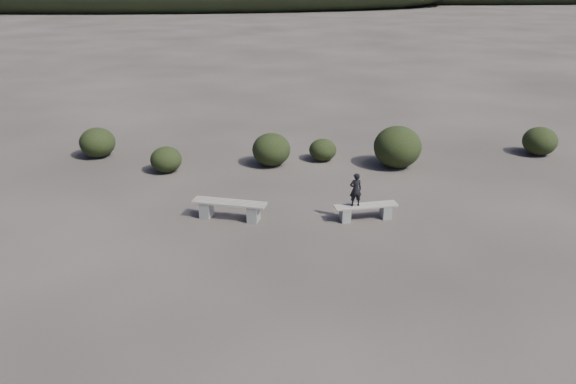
{
  "coord_description": "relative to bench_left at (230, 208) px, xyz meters",
  "views": [
    {
      "loc": [
        -0.59,
        -8.95,
        6.12
      ],
      "look_at": [
        -0.26,
        3.5,
        1.1
      ],
      "focal_mm": 35.0,
      "sensor_mm": 36.0,
      "label": 1
    }
  ],
  "objects": [
    {
      "name": "ground",
      "position": [
        1.75,
        -4.4,
        -0.29
      ],
      "size": [
        1200.0,
        1200.0,
        0.0
      ],
      "primitive_type": "plane",
      "color": "#2F2925",
      "rests_on": "ground"
    },
    {
      "name": "bench_left",
      "position": [
        0.0,
        0.0,
        0.0
      ],
      "size": [
        1.97,
        0.86,
        0.48
      ],
      "rotation": [
        0.0,
        0.0,
        -0.25
      ],
      "color": "slate",
      "rests_on": "ground"
    },
    {
      "name": "bench_right",
      "position": [
        3.53,
        -0.13,
        -0.04
      ],
      "size": [
        1.69,
        0.61,
        0.41
      ],
      "rotation": [
        0.0,
        0.0,
        0.17
      ],
      "color": "slate",
      "rests_on": "ground"
    },
    {
      "name": "seated_person",
      "position": [
        3.23,
        -0.18,
        0.56
      ],
      "size": [
        0.36,
        0.27,
        0.88
      ],
      "primitive_type": "imported",
      "rotation": [
        0.0,
        0.0,
        3.33
      ],
      "color": "black",
      "rests_on": "bench_right"
    },
    {
      "name": "shrub_a",
      "position": [
        -2.27,
        3.68,
        0.12
      ],
      "size": [
        1.0,
        1.0,
        0.82
      ],
      "primitive_type": "ellipsoid",
      "color": "black",
      "rests_on": "ground"
    },
    {
      "name": "shrub_b",
      "position": [
        1.08,
        4.24,
        0.25
      ],
      "size": [
        1.26,
        1.26,
        1.08
      ],
      "primitive_type": "ellipsoid",
      "color": "black",
      "rests_on": "ground"
    },
    {
      "name": "shrub_c",
      "position": [
        2.82,
        4.69,
        0.08
      ],
      "size": [
        0.92,
        0.92,
        0.74
      ],
      "primitive_type": "ellipsoid",
      "color": "black",
      "rests_on": "ground"
    },
    {
      "name": "shrub_d",
      "position": [
        5.18,
        3.98,
        0.38
      ],
      "size": [
        1.55,
        1.55,
        1.36
      ],
      "primitive_type": "ellipsoid",
      "color": "black",
      "rests_on": "ground"
    },
    {
      "name": "shrub_e",
      "position": [
        10.41,
        5.12,
        0.2
      ],
      "size": [
        1.17,
        1.17,
        0.98
      ],
      "primitive_type": "ellipsoid",
      "color": "black",
      "rests_on": "ground"
    },
    {
      "name": "shrub_f",
      "position": [
        -4.89,
        5.29,
        0.22
      ],
      "size": [
        1.2,
        1.2,
        1.02
      ],
      "primitive_type": "ellipsoid",
      "color": "black",
      "rests_on": "ground"
    }
  ]
}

